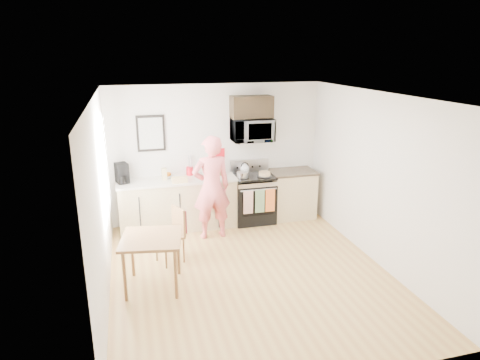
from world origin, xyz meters
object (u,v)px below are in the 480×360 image
object	(u,v)px
microwave	(252,130)
dining_table	(152,243)
range	(253,199)
person	(211,188)
chair	(176,227)
cake	(265,174)

from	to	relation	value
microwave	dining_table	xyz separation A→B (m)	(-2.03, -2.08, -1.10)
range	microwave	bearing A→B (deg)	90.06
microwave	person	distance (m)	1.39
dining_table	person	bearing A→B (deg)	52.29
chair	cake	bearing A→B (deg)	8.42
person	chair	bearing A→B (deg)	41.59
chair	microwave	bearing A→B (deg)	16.78
person	dining_table	bearing A→B (deg)	48.55
cake	microwave	bearing A→B (deg)	124.73
dining_table	range	bearing A→B (deg)	44.25
microwave	dining_table	bearing A→B (deg)	-134.27
person	cake	bearing A→B (deg)	-164.48
microwave	chair	size ratio (longest dim) A/B	0.88
chair	person	bearing A→B (deg)	22.29
microwave	chair	bearing A→B (deg)	-140.18
range	cake	distance (m)	0.58
dining_table	chair	bearing A→B (deg)	60.67
microwave	dining_table	size ratio (longest dim) A/B	0.94
cake	range	bearing A→B (deg)	139.81
range	cake	xyz separation A→B (m)	(0.17, -0.15, 0.53)
chair	dining_table	bearing A→B (deg)	-142.37
range	person	world-z (taller)	person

